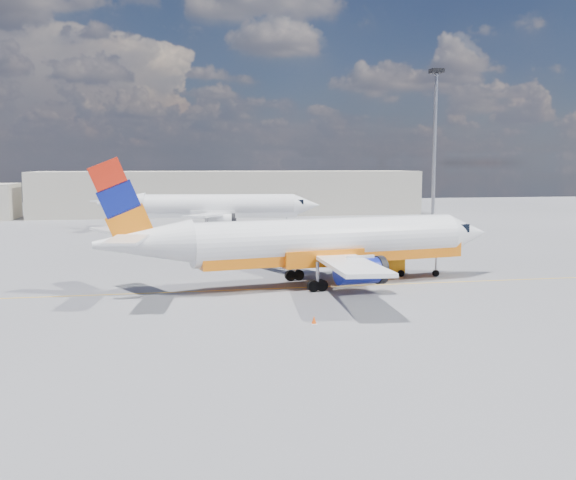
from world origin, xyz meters
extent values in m
plane|color=#5C5C61|center=(0.00, 0.00, 0.00)|extent=(240.00, 240.00, 0.00)
cube|color=yellow|center=(0.00, 3.00, 0.01)|extent=(70.00, 0.15, 0.01)
cube|color=#BCB5A2|center=(5.00, 75.00, 4.00)|extent=(70.00, 14.00, 8.00)
cylinder|color=white|center=(5.93, 3.98, 3.57)|extent=(22.04, 7.07, 3.37)
cone|color=white|center=(18.61, 6.20, 3.57)|extent=(4.48, 4.00, 3.37)
cone|color=white|center=(-8.22, 1.51, 3.91)|extent=(7.38, 4.35, 3.20)
cube|color=black|center=(17.24, 5.96, 4.11)|extent=(2.05, 2.53, 0.69)
cube|color=orange|center=(6.42, 4.07, 2.43)|extent=(21.94, 6.49, 1.19)
cube|color=white|center=(3.27, 10.55, 2.67)|extent=(7.72, 12.15, 0.80)
cube|color=white|center=(5.66, -3.10, 2.67)|extent=(4.01, 12.08, 0.80)
cylinder|color=navy|center=(5.65, 8.46, 1.73)|extent=(3.84, 2.47, 1.88)
cylinder|color=navy|center=(7.18, -0.32, 1.73)|extent=(3.84, 2.47, 1.88)
cylinder|color=black|center=(7.21, 8.73, 1.73)|extent=(0.85, 2.13, 2.08)
cylinder|color=black|center=(8.75, -0.05, 1.73)|extent=(0.85, 2.13, 2.08)
cube|color=orange|center=(-9.68, 1.25, 6.93)|extent=(4.63, 1.09, 6.18)
cube|color=white|center=(-10.22, 4.37, 4.56)|extent=(4.24, 5.40, 0.18)
cube|color=white|center=(-9.13, -1.87, 4.56)|extent=(2.85, 5.21, 0.18)
cylinder|color=#9B9BA3|center=(15.68, 5.69, 1.24)|extent=(0.21, 0.21, 2.08)
cylinder|color=black|center=(15.68, 5.69, 0.28)|extent=(0.59, 0.33, 0.55)
cylinder|color=black|center=(3.57, 5.98, 0.45)|extent=(0.94, 0.52, 0.89)
cylinder|color=black|center=(4.39, 1.30, 0.45)|extent=(0.94, 0.52, 0.89)
cylinder|color=white|center=(0.92, 47.53, 3.46)|extent=(21.36, 5.81, 3.26)
cone|color=white|center=(13.31, 46.01, 3.46)|extent=(4.21, 3.71, 3.26)
cone|color=white|center=(-12.90, 49.22, 3.79)|extent=(7.05, 3.90, 3.10)
cube|color=black|center=(11.97, 46.17, 3.98)|extent=(1.89, 2.39, 0.67)
cube|color=white|center=(1.40, 47.47, 2.35)|extent=(21.29, 5.24, 1.15)
cube|color=white|center=(0.31, 54.37, 2.59)|extent=(4.45, 11.81, 0.77)
cube|color=white|center=(-1.33, 41.04, 2.59)|extent=(6.99, 11.86, 0.77)
cylinder|color=white|center=(1.92, 51.76, 1.68)|extent=(3.65, 2.23, 1.82)
cylinder|color=white|center=(0.87, 43.18, 1.68)|extent=(3.65, 2.23, 1.82)
cylinder|color=black|center=(3.45, 51.57, 1.68)|extent=(0.72, 2.06, 2.02)
cylinder|color=black|center=(2.39, 43.00, 1.68)|extent=(0.72, 2.06, 2.02)
cube|color=red|center=(-14.32, 49.40, 6.72)|extent=(4.51, 0.83, 5.99)
cube|color=white|center=(-13.95, 52.45, 4.42)|extent=(2.99, 5.11, 0.17)
cube|color=white|center=(-14.70, 46.35, 4.42)|extent=(3.94, 5.24, 0.17)
cylinder|color=#9B9BA3|center=(10.45, 46.36, 1.20)|extent=(0.19, 0.19, 2.02)
cylinder|color=black|center=(10.45, 46.36, 0.27)|extent=(0.56, 0.29, 0.54)
cylinder|color=black|center=(-0.71, 50.05, 0.43)|extent=(0.90, 0.47, 0.86)
cylinder|color=black|center=(-1.27, 45.48, 0.43)|extent=(0.90, 0.47, 0.86)
cylinder|color=black|center=(10.97, 8.25, 0.28)|extent=(0.61, 0.37, 0.57)
cylinder|color=black|center=(10.56, 6.71, 0.28)|extent=(0.61, 0.37, 0.57)
cylinder|color=black|center=(13.17, 7.67, 0.28)|extent=(0.61, 0.37, 0.57)
cylinder|color=black|center=(12.76, 6.13, 0.28)|extent=(0.61, 0.37, 0.57)
cube|color=#ECA514|center=(11.87, 7.19, 0.85)|extent=(3.27, 2.30, 1.14)
cube|color=black|center=(11.32, 7.34, 1.76)|extent=(1.67, 1.67, 0.68)
cube|color=white|center=(1.96, -8.09, 0.02)|extent=(0.35, 0.35, 0.03)
cone|color=#F04B09|center=(1.96, -8.09, 0.26)|extent=(0.29, 0.29, 0.45)
cylinder|color=#9B9BA3|center=(27.46, 33.83, 10.40)|extent=(0.46, 0.46, 20.80)
cube|color=black|center=(27.46, 33.83, 21.11)|extent=(1.56, 1.56, 0.52)
camera|label=1|loc=(-6.45, -44.42, 9.53)|focal=40.00mm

